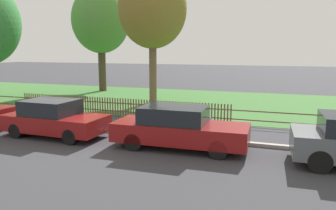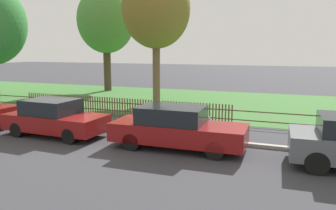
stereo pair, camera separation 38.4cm
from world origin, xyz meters
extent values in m
plane|color=#38383D|center=(0.00, 0.00, 0.00)|extent=(120.00, 120.00, 0.00)
cube|color=#B2ADA3|center=(0.00, 0.10, 0.06)|extent=(41.48, 0.20, 0.12)
cube|color=#3D7033|center=(0.00, 8.97, 0.01)|extent=(41.48, 11.63, 0.01)
cube|color=brown|center=(0.00, 3.18, 0.26)|extent=(41.48, 0.03, 0.05)
cube|color=brown|center=(0.00, 3.18, 0.67)|extent=(41.48, 0.03, 0.05)
cube|color=brown|center=(-5.76, 3.15, 0.46)|extent=(0.06, 0.03, 0.93)
cube|color=brown|center=(-5.61, 3.15, 0.46)|extent=(0.06, 0.03, 0.93)
cube|color=brown|center=(-5.47, 3.15, 0.46)|extent=(0.06, 0.03, 0.93)
cube|color=brown|center=(-5.32, 3.15, 0.46)|extent=(0.06, 0.03, 0.93)
cube|color=brown|center=(-5.18, 3.15, 0.46)|extent=(0.06, 0.03, 0.93)
cube|color=brown|center=(-5.03, 3.15, 0.46)|extent=(0.06, 0.03, 0.93)
cube|color=brown|center=(-4.89, 3.15, 0.46)|extent=(0.06, 0.03, 0.93)
cube|color=brown|center=(-4.74, 3.15, 0.46)|extent=(0.06, 0.03, 0.93)
cube|color=brown|center=(-4.59, 3.15, 0.46)|extent=(0.06, 0.03, 0.93)
cube|color=brown|center=(-4.45, 3.15, 0.46)|extent=(0.06, 0.03, 0.93)
cube|color=brown|center=(-4.30, 3.15, 0.46)|extent=(0.06, 0.03, 0.93)
cube|color=brown|center=(-4.16, 3.15, 0.46)|extent=(0.06, 0.03, 0.93)
cube|color=brown|center=(-4.01, 3.15, 0.46)|extent=(0.06, 0.03, 0.93)
cube|color=brown|center=(-3.86, 3.15, 0.46)|extent=(0.06, 0.03, 0.93)
cube|color=brown|center=(-3.72, 3.15, 0.46)|extent=(0.06, 0.03, 0.93)
cube|color=brown|center=(-3.57, 3.15, 0.46)|extent=(0.06, 0.03, 0.93)
cube|color=brown|center=(-3.43, 3.15, 0.46)|extent=(0.06, 0.03, 0.93)
cube|color=brown|center=(-3.28, 3.15, 0.46)|extent=(0.06, 0.03, 0.93)
cube|color=brown|center=(-3.14, 3.15, 0.46)|extent=(0.06, 0.03, 0.93)
cube|color=brown|center=(-2.99, 3.15, 0.46)|extent=(0.06, 0.03, 0.93)
cube|color=brown|center=(-2.84, 3.15, 0.46)|extent=(0.06, 0.03, 0.93)
cube|color=brown|center=(-2.70, 3.15, 0.46)|extent=(0.06, 0.03, 0.93)
cube|color=brown|center=(-2.55, 3.15, 0.46)|extent=(0.06, 0.03, 0.93)
cube|color=brown|center=(-2.41, 3.15, 0.46)|extent=(0.06, 0.03, 0.93)
cube|color=brown|center=(-2.26, 3.15, 0.46)|extent=(0.06, 0.03, 0.93)
cube|color=brown|center=(-2.11, 3.15, 0.46)|extent=(0.06, 0.03, 0.93)
cube|color=brown|center=(-1.97, 3.15, 0.46)|extent=(0.06, 0.03, 0.93)
cube|color=brown|center=(-1.82, 3.15, 0.46)|extent=(0.06, 0.03, 0.93)
cube|color=brown|center=(-1.68, 3.15, 0.46)|extent=(0.06, 0.03, 0.93)
cube|color=brown|center=(-1.53, 3.15, 0.46)|extent=(0.06, 0.03, 0.93)
cube|color=brown|center=(-1.39, 3.15, 0.46)|extent=(0.06, 0.03, 0.93)
cube|color=brown|center=(-1.24, 3.15, 0.46)|extent=(0.06, 0.03, 0.93)
cube|color=brown|center=(-1.09, 3.15, 0.46)|extent=(0.06, 0.03, 0.93)
cube|color=brown|center=(-0.95, 3.15, 0.46)|extent=(0.06, 0.03, 0.93)
cube|color=brown|center=(-0.80, 3.15, 0.46)|extent=(0.06, 0.03, 0.93)
cube|color=brown|center=(-0.66, 3.15, 0.46)|extent=(0.06, 0.03, 0.93)
cube|color=brown|center=(-0.51, 3.15, 0.46)|extent=(0.06, 0.03, 0.93)
cube|color=brown|center=(-0.36, 3.15, 0.46)|extent=(0.06, 0.03, 0.93)
cube|color=brown|center=(-0.22, 3.15, 0.46)|extent=(0.06, 0.03, 0.93)
cube|color=brown|center=(-0.07, 3.15, 0.46)|extent=(0.06, 0.03, 0.93)
cube|color=brown|center=(0.07, 3.15, 0.46)|extent=(0.06, 0.03, 0.93)
cube|color=brown|center=(0.22, 3.15, 0.46)|extent=(0.06, 0.03, 0.93)
cube|color=brown|center=(0.36, 3.15, 0.46)|extent=(0.06, 0.03, 0.93)
cube|color=brown|center=(0.51, 3.15, 0.46)|extent=(0.06, 0.03, 0.93)
cube|color=brown|center=(0.66, 3.15, 0.46)|extent=(0.06, 0.03, 0.93)
cube|color=brown|center=(0.80, 3.15, 0.46)|extent=(0.06, 0.03, 0.93)
cube|color=brown|center=(0.95, 3.15, 0.46)|extent=(0.06, 0.03, 0.93)
cube|color=brown|center=(1.09, 3.15, 0.46)|extent=(0.06, 0.03, 0.93)
cube|color=brown|center=(1.24, 3.15, 0.46)|extent=(0.06, 0.03, 0.93)
cube|color=brown|center=(1.39, 3.15, 0.46)|extent=(0.06, 0.03, 0.93)
cube|color=brown|center=(1.53, 3.15, 0.46)|extent=(0.06, 0.03, 0.93)
cube|color=brown|center=(1.68, 3.15, 0.46)|extent=(0.06, 0.03, 0.93)
cube|color=brown|center=(1.82, 3.15, 0.46)|extent=(0.06, 0.03, 0.93)
cube|color=brown|center=(1.97, 3.15, 0.46)|extent=(0.06, 0.03, 0.93)
cube|color=brown|center=(2.11, 3.15, 0.46)|extent=(0.06, 0.03, 0.93)
cube|color=brown|center=(2.26, 3.15, 0.46)|extent=(0.06, 0.03, 0.93)
cube|color=brown|center=(2.41, 3.15, 0.46)|extent=(0.06, 0.03, 0.93)
cube|color=brown|center=(2.55, 3.15, 0.46)|extent=(0.06, 0.03, 0.93)
cube|color=brown|center=(2.70, 3.15, 0.46)|extent=(0.06, 0.03, 0.93)
cube|color=brown|center=(2.84, 3.15, 0.46)|extent=(0.06, 0.03, 0.93)
cube|color=brown|center=(2.99, 3.15, 0.46)|extent=(0.06, 0.03, 0.93)
cube|color=brown|center=(3.14, 3.15, 0.46)|extent=(0.06, 0.03, 0.93)
cube|color=brown|center=(3.28, 3.15, 0.46)|extent=(0.06, 0.03, 0.93)
cube|color=brown|center=(3.43, 3.15, 0.46)|extent=(0.06, 0.03, 0.93)
cube|color=brown|center=(3.57, 3.15, 0.46)|extent=(0.06, 0.03, 0.93)
cube|color=brown|center=(3.72, 3.15, 0.46)|extent=(0.06, 0.03, 0.93)
cube|color=brown|center=(3.86, 3.15, 0.46)|extent=(0.06, 0.03, 0.93)
cube|color=brown|center=(4.01, 3.15, 0.46)|extent=(0.06, 0.03, 0.93)
cube|color=brown|center=(4.16, 3.15, 0.46)|extent=(0.06, 0.03, 0.93)
cube|color=brown|center=(4.30, 3.15, 0.46)|extent=(0.06, 0.03, 0.93)
cube|color=brown|center=(4.45, 3.15, 0.46)|extent=(0.06, 0.03, 0.93)
cube|color=brown|center=(4.59, 3.15, 0.46)|extent=(0.06, 0.03, 0.93)
cube|color=brown|center=(4.74, 3.15, 0.46)|extent=(0.06, 0.03, 0.93)
cube|color=brown|center=(4.89, 3.15, 0.46)|extent=(0.06, 0.03, 0.93)
cube|color=brown|center=(5.03, 3.15, 0.46)|extent=(0.06, 0.03, 0.93)
cube|color=brown|center=(5.18, 3.15, 0.46)|extent=(0.06, 0.03, 0.93)
cube|color=brown|center=(5.32, 3.15, 0.46)|extent=(0.06, 0.03, 0.93)
cube|color=brown|center=(5.47, 3.15, 0.46)|extent=(0.06, 0.03, 0.93)
cube|color=brown|center=(5.61, 3.15, 0.46)|extent=(0.06, 0.03, 0.93)
cube|color=brown|center=(5.76, 3.15, 0.46)|extent=(0.06, 0.03, 0.93)
cylinder|color=black|center=(-3.72, -0.41, 0.33)|extent=(0.66, 0.15, 0.66)
cube|color=maroon|center=(-0.39, -1.11, 0.55)|extent=(4.07, 1.82, 0.62)
cube|color=black|center=(-0.59, -1.11, 1.14)|extent=(1.97, 1.60, 0.57)
cylinder|color=black|center=(0.88, -0.36, 0.28)|extent=(0.57, 0.16, 0.57)
cylinder|color=black|center=(0.84, -1.94, 0.28)|extent=(0.57, 0.16, 0.57)
cylinder|color=black|center=(-1.61, -0.29, 0.28)|extent=(0.57, 0.16, 0.57)
cylinder|color=black|center=(-1.66, -1.87, 0.28)|extent=(0.57, 0.16, 0.57)
cube|color=maroon|center=(4.66, -1.03, 0.57)|extent=(4.62, 1.78, 0.63)
cube|color=black|center=(4.43, -1.04, 1.17)|extent=(2.23, 1.56, 0.56)
cylinder|color=black|center=(6.06, -0.24, 0.30)|extent=(0.60, 0.16, 0.60)
cylinder|color=black|center=(6.10, -1.76, 0.30)|extent=(0.60, 0.16, 0.60)
cylinder|color=black|center=(3.22, -0.31, 0.30)|extent=(0.60, 0.16, 0.60)
cylinder|color=black|center=(3.26, -1.83, 0.30)|extent=(0.60, 0.16, 0.60)
cylinder|color=black|center=(8.88, -0.29, 0.33)|extent=(0.66, 0.17, 0.66)
cylinder|color=black|center=(8.94, -1.99, 0.33)|extent=(0.66, 0.17, 0.66)
cylinder|color=black|center=(5.16, 0.69, 0.29)|extent=(0.59, 0.15, 0.58)
cylinder|color=black|center=(3.67, 0.81, 0.29)|extent=(0.59, 0.15, 0.58)
ellipsoid|color=gray|center=(4.41, 0.75, 0.66)|extent=(2.02, 0.75, 0.87)
ellipsoid|color=gray|center=(4.88, 0.72, 0.89)|extent=(0.52, 0.78, 0.40)
cylinder|color=#473828|center=(-5.98, 12.02, 2.11)|extent=(0.59, 0.59, 4.22)
ellipsoid|color=#4C8438|center=(-5.98, 12.02, 5.65)|extent=(4.54, 4.54, 5.22)
cylinder|color=brown|center=(0.12, 7.84, 2.24)|extent=(0.47, 0.47, 4.48)
ellipsoid|color=olive|center=(0.12, 7.84, 5.82)|extent=(4.22, 4.22, 4.85)
camera|label=1|loc=(7.83, -11.40, 3.35)|focal=35.00mm
camera|label=2|loc=(8.19, -11.27, 3.35)|focal=35.00mm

